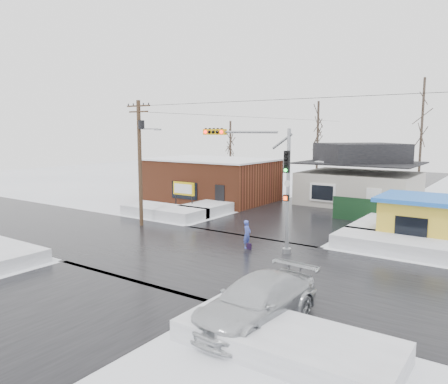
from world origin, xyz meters
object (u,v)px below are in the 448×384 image
Objects in this scene: utility_pole at (140,156)px; pedestrian at (247,234)px; kiosk at (418,219)px; traffic_signal at (263,172)px; marquee_sign at (184,190)px; car at (257,302)px.

pedestrian is at bearing -4.90° from utility_pole.
kiosk is at bearing -52.35° from pedestrian.
traffic_signal is 10.43m from kiosk.
pedestrian is (10.56, -6.81, -1.10)m from marquee_sign.
traffic_signal reaches higher than marquee_sign.
traffic_signal is 3.83m from pedestrian.
pedestrian is (-7.94, -7.31, -0.64)m from kiosk.
marquee_sign is (-11.43, 6.53, -2.62)m from traffic_signal.
car is (16.24, -15.32, -1.09)m from marquee_sign.
kiosk is (17.43, 6.49, -3.65)m from utility_pole.
car is (5.68, -8.51, 0.01)m from pedestrian.
traffic_signal is at bearing 123.50° from car.
traffic_signal is 10.39m from utility_pole.
marquee_sign is at bearing 52.23° from pedestrian.
car is at bearing -43.32° from marquee_sign.
marquee_sign reaches higher than pedestrian.
traffic_signal is 4.24× the size of pedestrian.
kiosk is 15.99m from car.
utility_pole is 1.56× the size of car.
marquee_sign is (-1.07, 5.99, -3.19)m from utility_pole.
marquee_sign reaches higher than car.
utility_pole is 3.53× the size of marquee_sign.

